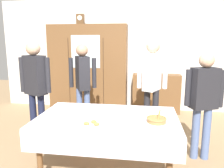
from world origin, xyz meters
The scene contains 18 objects.
ground_plane centered at (0.00, 0.00, 0.00)m, with size 12.00×12.00×0.00m, color #997A56.
back_wall centered at (0.00, 2.65, 1.35)m, with size 6.40×0.10×2.70m, color silver.
dining_table centered at (0.00, -0.24, 0.65)m, with size 1.79×1.11×0.74m.
wall_cabinet centered at (-0.90, 2.35, 1.04)m, with size 1.88×0.46×2.08m.
mantel_clock centered at (-1.07, 2.35, 2.20)m, with size 0.18×0.11×0.24m.
bookshelf_low centered at (0.75, 2.41, 0.46)m, with size 1.11×0.35×0.92m.
book_stack centered at (0.75, 2.41, 0.95)m, with size 0.17×0.19×0.06m.
tea_cup_back_edge centered at (0.26, -0.12, 0.77)m, with size 0.13×0.13×0.06m.
tea_cup_front_edge centered at (-0.42, -0.17, 0.77)m, with size 0.13×0.13×0.06m.
tea_cup_far_left centered at (-0.65, -0.36, 0.77)m, with size 0.13×0.13×0.06m.
bread_basket centered at (0.61, -0.32, 0.78)m, with size 0.24×0.24×0.16m.
pastry_plate centered at (-0.13, -0.54, 0.76)m, with size 0.28×0.28×0.05m.
spoon_near_right centered at (-0.49, -0.55, 0.75)m, with size 0.12×0.02×0.01m.
spoon_far_left centered at (0.06, -0.35, 0.75)m, with size 0.12×0.02×0.01m.
person_near_right_end centered at (1.29, 0.28, 0.93)m, with size 0.52×0.31×1.55m.
person_by_cabinet centered at (0.59, 0.97, 1.06)m, with size 0.52×0.41×1.73m.
person_behind_table_right centered at (-0.68, 1.05, 1.00)m, with size 0.52×0.41×1.65m.
person_behind_table_left centered at (-1.30, 0.44, 1.04)m, with size 0.52×0.34×1.70m.
Camera 1 is at (0.45, -2.89, 1.70)m, focal length 35.61 mm.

